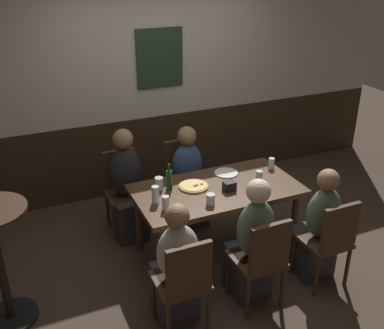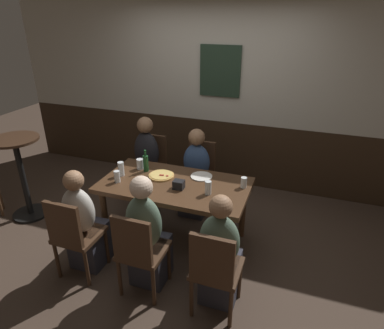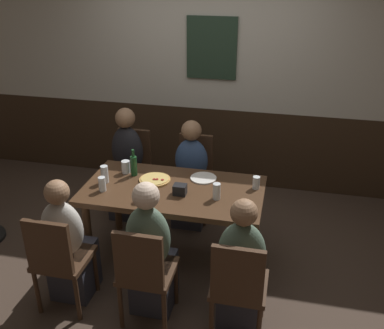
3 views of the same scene
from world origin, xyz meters
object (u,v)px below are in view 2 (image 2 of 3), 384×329
Objects in this scene: pint_glass_amber at (140,164)px; plate_white_large at (201,176)px; pizza at (161,175)px; condiment_caddy at (179,185)px; pint_glass_stout at (244,183)px; person_right_near at (220,258)px; beer_bottle_green at (146,163)px; beer_glass_half at (208,189)px; person_left_far at (146,168)px; chair_mid_near at (139,250)px; beer_glass_tall at (121,170)px; chair_left_near at (74,234)px; chair_left_far at (151,164)px; tumbler_short at (117,177)px; chair_right_near at (215,268)px; person_mid_far at (195,178)px; person_mid_near at (147,239)px; side_bar_table at (21,172)px; chair_mid_far at (199,171)px; person_left_near at (85,227)px.

pint_glass_amber is 0.73m from plate_white_large.
condiment_caddy reaches higher than pizza.
pint_glass_stout is (1.22, -0.04, -0.00)m from pint_glass_amber.
beer_bottle_green is at bearing 143.06° from person_right_near.
beer_glass_half is (0.60, -0.20, 0.05)m from pizza.
beer_bottle_green is (0.27, -0.51, 0.33)m from person_left_far.
beer_glass_tall reaches higher than chair_mid_near.
person_right_near reaches higher than beer_glass_half.
chair_left_near reaches higher than pizza.
person_left_far is (-0.00, -0.16, 0.01)m from chair_left_far.
chair_mid_near is 3.68× the size of plate_white_large.
beer_bottle_green is (0.21, 0.19, 0.03)m from beer_glass_tall.
tumbler_short is 0.54× the size of plate_white_large.
person_mid_far is (-0.69, 1.50, -0.03)m from chair_right_near.
person_left_far reaches higher than pint_glass_stout.
chair_mid_near is 1.14m from beer_bottle_green.
tumbler_short is at bearing -165.42° from pint_glass_stout.
chair_right_near is at bearing -31.46° from beer_glass_tall.
beer_glass_half reaches higher than chair_mid_near.
person_left_far is at bearing 154.44° from plate_white_large.
person_left_far is 9.95× the size of pint_glass_amber.
chair_left_far is at bearing 132.65° from person_right_near.
plate_white_large is (0.92, 1.07, 0.25)m from chair_left_near.
beer_glass_half is 1.29× the size of condiment_caddy.
chair_right_near is at bearing -13.15° from person_mid_near.
side_bar_table reaches higher than chair_left_near.
beer_glass_half is (-0.29, 0.57, 0.33)m from person_right_near.
person_mid_far is 0.75m from beer_bottle_green.
chair_right_near and chair_mid_far have the same top height.
chair_mid_near is 5.50× the size of beer_glass_tall.
person_right_near reaches higher than beer_bottle_green.
plate_white_large is at bearing 18.00° from pizza.
pizza is (0.49, -0.73, 0.26)m from chair_left_far.
beer_glass_tall is at bearing -117.26° from pint_glass_amber.
beer_glass_half is at bearing -3.93° from beer_glass_tall.
person_left_far is at bearing 97.22° from tumbler_short.
beer_glass_half is 1.26× the size of pint_glass_stout.
beer_glass_half is at bearing 4.65° from tumbler_short.
person_mid_near is 9.00× the size of tumbler_short.
person_left_near is 0.96m from beer_bottle_green.
pint_glass_stout is at bearing 35.30° from chair_left_near.
plate_white_large is (-0.48, 0.08, -0.05)m from pint_glass_stout.
chair_left_near is 0.79× the size of person_right_near.
tumbler_short is 0.12× the size of side_bar_table.
pint_glass_amber is (0.18, 1.03, 0.30)m from chair_left_near.
chair_right_near is 0.76× the size of person_mid_near.
plate_white_large is (-0.47, 1.07, 0.25)m from chair_right_near.
chair_right_near is 1.00× the size of chair_mid_far.
beer_glass_half is 0.38m from plate_white_large.
person_right_near is 0.72m from beer_glass_half.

